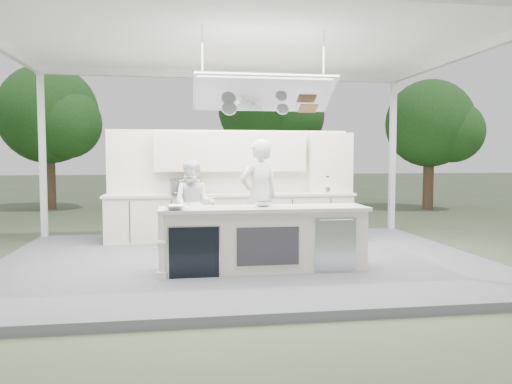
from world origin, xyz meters
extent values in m
plane|color=#47543A|center=(0.00, 0.00, 0.00)|extent=(90.00, 90.00, 0.00)
cube|color=#5B5B5F|center=(0.00, 0.00, 0.06)|extent=(8.00, 6.00, 0.12)
cube|color=white|center=(3.90, 2.90, 1.85)|extent=(0.12, 0.12, 3.70)
cube|color=white|center=(-3.90, 2.90, 1.85)|extent=(0.12, 0.12, 3.70)
cube|color=white|center=(0.00, 0.00, 3.78)|extent=(8.20, 6.20, 0.16)
cube|color=white|center=(0.00, 2.90, 3.62)|extent=(8.00, 0.12, 0.16)
cube|color=white|center=(3.90, 0.00, 3.62)|extent=(0.12, 6.00, 0.16)
cube|color=white|center=(0.20, -0.90, 2.75)|extent=(2.00, 0.71, 0.43)
cube|color=white|center=(0.20, -0.90, 2.75)|extent=(2.06, 0.76, 0.46)
cylinder|color=white|center=(-0.70, -0.90, 3.23)|extent=(0.02, 0.02, 0.95)
cylinder|color=white|center=(1.10, -0.90, 3.23)|extent=(0.02, 0.02, 0.95)
cylinder|color=silver|center=(-0.30, -0.75, 2.53)|extent=(0.22, 0.14, 0.21)
cylinder|color=silver|center=(0.50, -0.80, 2.53)|extent=(0.18, 0.12, 0.18)
cube|color=olive|center=(0.90, -0.78, 2.55)|extent=(0.28, 0.18, 0.12)
cube|color=#EDE2C9|center=(0.20, -0.90, 0.57)|extent=(3.00, 0.70, 0.90)
cube|color=silver|center=(0.20, -0.90, 1.04)|extent=(3.10, 0.78, 0.05)
cylinder|color=#EDE2C9|center=(-1.30, -1.25, 0.58)|extent=(0.11, 0.11, 0.92)
cube|color=black|center=(-0.85, -1.25, 0.48)|extent=(0.70, 0.04, 0.72)
cube|color=silver|center=(-0.85, -1.26, 0.48)|extent=(0.74, 0.03, 0.72)
cube|color=#302F34|center=(0.20, -1.26, 0.54)|extent=(0.90, 0.02, 0.55)
cube|color=silver|center=(1.20, -1.26, 0.54)|extent=(0.62, 0.02, 0.78)
cube|color=#EDE2C9|center=(0.00, 1.90, 0.57)|extent=(5.00, 0.65, 0.90)
cube|color=silver|center=(0.00, 1.90, 1.04)|extent=(5.08, 0.72, 0.05)
cube|color=#EDE2C9|center=(0.00, 2.20, 1.25)|extent=(5.00, 0.10, 2.25)
cube|color=#EDE2C9|center=(0.00, 2.07, 1.92)|extent=(3.10, 0.38, 0.80)
cube|color=#EDE2C9|center=(2.10, 2.02, 1.67)|extent=(0.90, 0.45, 1.30)
cube|color=olive|center=(2.10, 2.02, 1.67)|extent=(0.84, 0.40, 0.03)
cylinder|color=silver|center=(2.00, 1.88, 1.13)|extent=(0.20, 0.20, 0.12)
cylinder|color=black|center=(2.00, 1.88, 1.29)|extent=(0.17, 0.17, 0.20)
cylinder|color=black|center=(2.35, 1.88, 1.12)|extent=(0.16, 0.16, 0.10)
cone|color=black|center=(2.35, 1.88, 1.29)|extent=(0.14, 0.14, 0.24)
cylinder|color=brown|center=(-5.50, 10.00, 1.05)|extent=(0.36, 0.36, 2.10)
sphere|color=#24551F|center=(-5.50, 10.00, 3.29)|extent=(3.40, 3.40, 3.40)
sphere|color=#24551F|center=(-4.82, 9.49, 2.95)|extent=(2.38, 2.38, 2.38)
cylinder|color=brown|center=(2.50, 12.00, 1.22)|extent=(0.36, 0.36, 2.45)
sphere|color=#24551F|center=(2.50, 12.00, 3.85)|extent=(4.00, 4.00, 4.00)
sphere|color=#24551F|center=(3.30, 11.40, 3.45)|extent=(2.80, 2.80, 2.80)
cylinder|color=brown|center=(7.50, 8.00, 0.96)|extent=(0.36, 0.36, 1.92)
sphere|color=#24551F|center=(7.50, 8.00, 2.97)|extent=(3.00, 3.00, 3.00)
sphere|color=#24551F|center=(8.10, 7.55, 2.67)|extent=(2.10, 2.10, 2.10)
imported|color=silver|center=(0.33, 0.37, 1.12)|extent=(0.85, 0.70, 2.00)
imported|color=white|center=(-0.78, 1.08, 0.94)|extent=(0.91, 0.78, 1.64)
imported|color=silver|center=(-0.93, 1.70, 1.22)|extent=(0.60, 0.45, 0.31)
imported|color=#B1B3B8|center=(-1.10, -1.15, 1.11)|extent=(0.35, 0.35, 0.07)
imported|color=#B2B4B9|center=(0.19, -0.86, 1.11)|extent=(0.27, 0.27, 0.08)
camera|label=1|loc=(-1.03, -8.20, 1.81)|focal=35.00mm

